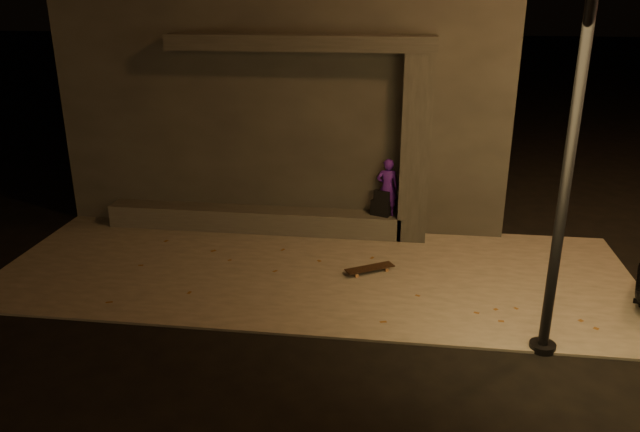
# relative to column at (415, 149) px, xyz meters

# --- Properties ---
(ground) EXTENTS (120.00, 120.00, 0.00)m
(ground) POSITION_rel_column_xyz_m (-1.70, -3.75, -1.84)
(ground) COLOR black
(ground) RESTS_ON ground
(sidewalk) EXTENTS (11.00, 4.40, 0.04)m
(sidewalk) POSITION_rel_column_xyz_m (-1.70, -1.75, -1.82)
(sidewalk) COLOR #635F57
(sidewalk) RESTS_ON ground
(building) EXTENTS (9.00, 5.10, 5.22)m
(building) POSITION_rel_column_xyz_m (-2.70, 2.74, 0.77)
(building) COLOR #34312F
(building) RESTS_ON ground
(ledge) EXTENTS (6.00, 0.55, 0.45)m
(ledge) POSITION_rel_column_xyz_m (-3.20, 0.00, -1.58)
(ledge) COLOR #4D4B46
(ledge) RESTS_ON sidewalk
(column) EXTENTS (0.55, 0.55, 3.60)m
(column) POSITION_rel_column_xyz_m (0.00, 0.00, 0.00)
(column) COLOR #34312F
(column) RESTS_ON sidewalk
(canopy) EXTENTS (5.00, 0.70, 0.28)m
(canopy) POSITION_rel_column_xyz_m (-2.20, 0.05, 1.94)
(canopy) COLOR #34312F
(canopy) RESTS_ON column
(skateboarder) EXTENTS (0.44, 0.30, 1.15)m
(skateboarder) POSITION_rel_column_xyz_m (-0.50, 0.00, -0.77)
(skateboarder) COLOR #4A1799
(skateboarder) RESTS_ON ledge
(backpack) EXTENTS (0.44, 0.36, 0.53)m
(backpack) POSITION_rel_column_xyz_m (-0.60, 0.00, -1.17)
(backpack) COLOR black
(backpack) RESTS_ON ledge
(skateboard) EXTENTS (0.87, 0.65, 0.10)m
(skateboard) POSITION_rel_column_xyz_m (-0.71, -1.74, -1.72)
(skateboard) COLOR black
(skateboard) RESTS_ON sidewalk
(street_lamp_0) EXTENTS (0.36, 0.36, 7.46)m
(street_lamp_0) POSITION_rel_column_xyz_m (1.82, -3.82, 2.38)
(street_lamp_0) COLOR black
(street_lamp_0) RESTS_ON ground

